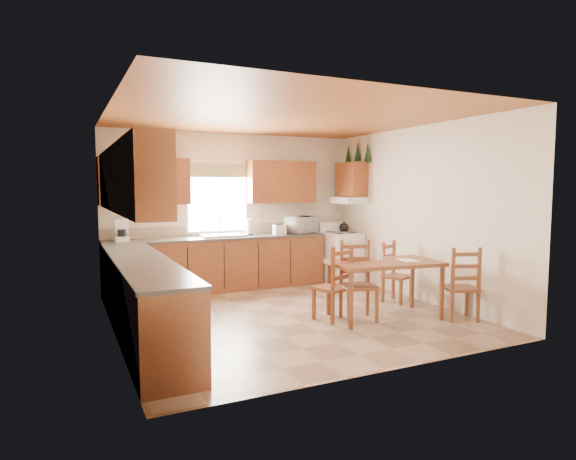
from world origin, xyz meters
name	(u,v)px	position (x,y,z in m)	size (l,w,h in m)	color
floor	(287,315)	(0.00, 0.00, 0.00)	(4.50, 4.50, 0.00)	#94775E
ceiling	(287,117)	(0.00, 0.00, 2.70)	(4.50, 4.50, 0.00)	#9A5426
wall_left	(112,223)	(-2.25, 0.00, 1.35)	(4.50, 4.50, 0.00)	beige
wall_right	(418,214)	(2.25, 0.00, 1.35)	(4.50, 4.50, 0.00)	beige
wall_back	(234,210)	(0.00, 2.25, 1.35)	(4.50, 4.50, 0.00)	beige
wall_front	(390,231)	(0.00, -2.25, 1.35)	(4.50, 4.50, 0.00)	beige
lower_cab_back	(219,265)	(-0.38, 1.95, 0.44)	(3.75, 0.60, 0.88)	brown
lower_cab_left	(143,300)	(-1.95, -0.15, 0.44)	(0.60, 3.60, 0.88)	brown
counter_back	(219,238)	(-0.38, 1.95, 0.90)	(3.75, 0.63, 0.04)	#45413C
counter_left	(142,261)	(-1.95, -0.15, 0.90)	(0.63, 3.60, 0.04)	#45413C
backsplash	(214,230)	(-0.38, 2.24, 1.01)	(3.75, 0.01, 0.18)	gray
upper_cab_back_left	(145,181)	(-1.55, 2.08, 1.85)	(1.41, 0.33, 0.75)	brown
upper_cab_back_right	(281,182)	(0.86, 2.08, 1.85)	(1.25, 0.33, 0.75)	brown
upper_cab_left	(127,179)	(-2.08, -0.15, 1.85)	(0.33, 3.60, 0.75)	brown
upper_cab_stove	(351,180)	(2.08, 1.65, 1.90)	(0.33, 0.62, 0.62)	brown
range_hood	(349,200)	(2.03, 1.65, 1.52)	(0.44, 0.62, 0.12)	silver
window_frame	(218,199)	(-0.30, 2.22, 1.55)	(1.13, 0.02, 1.18)	silver
window_pane	(218,199)	(-0.30, 2.21, 1.55)	(1.05, 0.01, 1.10)	white
window_valance	(218,170)	(-0.30, 2.19, 2.05)	(1.19, 0.01, 0.24)	#3F5C2A
sink_basin	(223,235)	(-0.30, 1.95, 0.94)	(0.75, 0.45, 0.04)	silver
pine_decal_a	(368,152)	(2.21, 1.33, 2.38)	(0.22, 0.22, 0.36)	#143D1E
pine_decal_b	(358,151)	(2.21, 1.65, 2.42)	(0.22, 0.22, 0.36)	#143D1E
pine_decal_c	(348,154)	(2.21, 1.97, 2.38)	(0.22, 0.22, 0.36)	#143D1E
stove	(341,258)	(1.88, 1.66, 0.45)	(0.61, 0.63, 0.91)	silver
coffeemaker	(122,229)	(-1.93, 1.93, 1.11)	(0.22, 0.27, 0.38)	silver
paper_towel	(249,227)	(0.20, 2.00, 1.06)	(0.12, 0.12, 0.28)	white
toaster	(279,230)	(0.73, 1.88, 1.01)	(0.21, 0.14, 0.17)	silver
microwave	(302,225)	(1.19, 1.92, 1.07)	(0.51, 0.37, 0.31)	silver
dining_table	(384,289)	(1.13, -0.68, 0.39)	(1.44, 0.82, 0.77)	brown
chair_near_left	(333,283)	(0.44, -0.46, 0.50)	(0.42, 0.40, 0.99)	brown
chair_near_right	(460,283)	(1.99, -1.17, 0.49)	(0.41, 0.39, 0.98)	brown
chair_far_left	(359,281)	(0.75, -0.62, 0.52)	(0.44, 0.42, 1.04)	brown
chair_far_right	(397,272)	(1.86, -0.02, 0.46)	(0.39, 0.37, 0.92)	brown
table_paper	(408,260)	(1.45, -0.75, 0.77)	(0.21, 0.29, 0.00)	white
table_card	(380,256)	(1.11, -0.59, 0.83)	(0.09, 0.02, 0.12)	white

